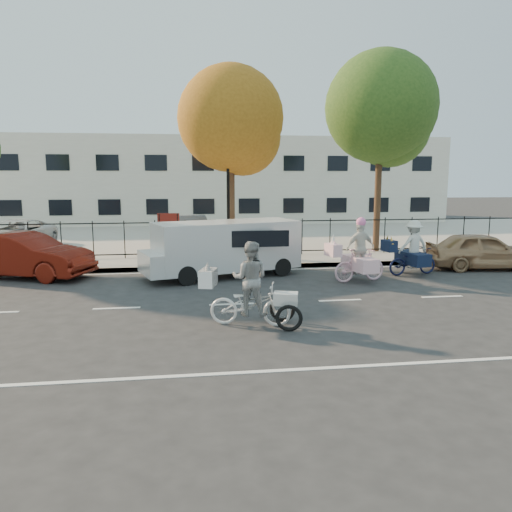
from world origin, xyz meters
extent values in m
plane|color=#333334|center=(0.00, 0.00, 0.00)|extent=(120.00, 120.00, 0.00)
cube|color=#A8A399|center=(0.00, 5.05, 0.07)|extent=(60.00, 0.10, 0.15)
cube|color=#A8A399|center=(0.00, 6.10, 0.07)|extent=(60.00, 2.20, 0.15)
cube|color=#A8A399|center=(0.00, 15.00, 0.07)|extent=(60.00, 15.60, 0.15)
cube|color=silver|center=(0.00, 25.00, 3.00)|extent=(34.00, 10.00, 6.00)
cylinder|color=black|center=(0.50, 6.80, 2.15)|extent=(0.12, 0.12, 4.00)
sphere|color=white|center=(0.50, 6.80, 4.30)|extent=(0.36, 0.36, 0.36)
cylinder|color=black|center=(-2.20, 6.80, 1.05)|extent=(0.06, 0.06, 1.80)
cylinder|color=black|center=(-1.50, 6.80, 1.05)|extent=(0.06, 0.06, 1.80)
cube|color=#59140F|center=(-1.85, 6.80, 1.65)|extent=(0.85, 0.04, 0.60)
imported|color=white|center=(0.25, -1.92, 0.49)|extent=(1.97, 1.12, 0.98)
imported|color=white|center=(0.25, -1.92, 1.09)|extent=(0.97, 0.84, 1.71)
cube|color=white|center=(-0.69, -1.66, 1.09)|extent=(0.47, 0.66, 0.39)
cone|color=white|center=(-0.69, -1.53, 1.35)|extent=(0.15, 0.15, 0.20)
cone|color=white|center=(-0.69, -1.79, 1.35)|extent=(0.15, 0.15, 0.20)
torus|color=black|center=(1.04, -2.52, 0.30)|extent=(0.61, 0.24, 0.61)
torus|color=black|center=(1.04, -1.76, 0.30)|extent=(0.61, 0.24, 0.61)
cube|color=white|center=(1.04, -2.14, 0.65)|extent=(0.62, 0.51, 0.27)
imported|color=#F3B9CA|center=(4.37, 2.31, 0.54)|extent=(1.88, 0.88, 1.09)
imported|color=silver|center=(4.37, 2.31, 1.10)|extent=(1.07, 0.62, 1.72)
cube|color=#FDC1CD|center=(3.41, 2.11, 1.09)|extent=(0.44, 0.65, 0.39)
cone|color=silver|center=(3.41, 2.11, 1.44)|extent=(0.13, 0.13, 0.35)
cube|color=#FDC1CD|center=(4.37, 2.31, 0.60)|extent=(0.88, 1.51, 0.44)
sphere|color=pink|center=(4.37, 2.31, 1.94)|extent=(0.31, 0.31, 0.31)
imported|color=#101536|center=(6.57, 3.15, 0.48)|extent=(1.89, 0.92, 0.95)
imported|color=silver|center=(6.57, 3.15, 1.06)|extent=(1.16, 0.78, 1.66)
cube|color=#0F1A34|center=(5.63, 3.00, 1.06)|extent=(0.41, 0.62, 0.38)
cone|color=gold|center=(5.63, 3.19, 1.27)|extent=(0.13, 0.25, 0.34)
cone|color=gold|center=(5.63, 2.81, 1.27)|extent=(0.13, 0.25, 0.34)
cube|color=#0F1A34|center=(6.57, 3.15, 0.58)|extent=(0.80, 1.45, 0.42)
cube|color=silver|center=(0.19, 3.80, 1.07)|extent=(5.13, 3.17, 1.61)
cube|color=silver|center=(-2.44, 3.80, 0.62)|extent=(0.96, 1.79, 0.71)
cylinder|color=black|center=(-1.51, 3.02, 0.31)|extent=(0.67, 0.41, 0.62)
cylinder|color=black|center=(-1.51, 4.58, 0.31)|extent=(0.67, 0.41, 0.62)
cylinder|color=black|center=(1.88, 3.02, 0.31)|extent=(0.67, 0.41, 0.62)
cylinder|color=black|center=(1.88, 4.58, 0.31)|extent=(0.67, 0.41, 0.62)
imported|color=#5C130A|center=(-6.59, 4.50, 0.76)|extent=(4.87, 3.11, 1.52)
imported|color=tan|center=(9.59, 3.83, 0.68)|extent=(4.17, 2.10, 1.36)
imported|color=silver|center=(-8.75, 10.72, 0.79)|extent=(2.78, 4.84, 1.27)
imported|color=#52555A|center=(-1.01, 9.99, 0.87)|extent=(2.07, 4.50, 1.43)
cylinder|color=#442D1D|center=(0.68, 7.45, 2.47)|extent=(0.28, 0.28, 4.94)
sphere|color=#9F6219|center=(0.68, 7.45, 5.64)|extent=(4.23, 4.23, 4.23)
sphere|color=#9F6219|center=(1.18, 7.65, 4.94)|extent=(3.10, 3.10, 3.10)
cylinder|color=#442D1D|center=(7.00, 7.66, 2.73)|extent=(0.28, 0.28, 5.45)
sphere|color=#385B1E|center=(7.00, 7.66, 6.23)|extent=(4.67, 4.67, 4.67)
sphere|color=#385B1E|center=(7.50, 7.86, 5.45)|extent=(3.43, 3.43, 3.43)
camera|label=1|loc=(-1.16, -12.92, 3.41)|focal=35.00mm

